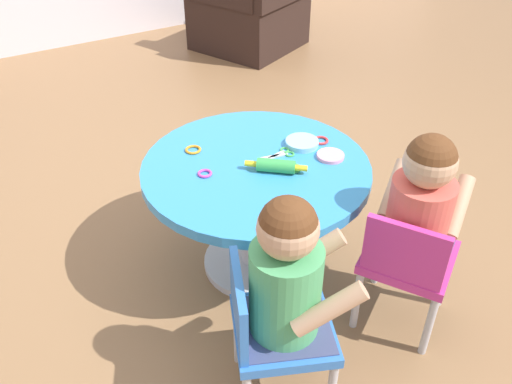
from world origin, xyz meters
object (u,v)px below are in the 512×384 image
seated_child_left (288,274)px  craft_scissors (281,154)px  child_chair_right (407,261)px  craft_table (256,192)px  seated_child_right (421,204)px  rolling_pin (276,166)px  armchair_dark (254,8)px  child_chair_left (272,329)px

seated_child_left → craft_scissors: size_ratio=3.79×
child_chair_right → craft_scissors: child_chair_right is taller
craft_table → seated_child_right: size_ratio=1.69×
rolling_pin → craft_scissors: 0.12m
seated_child_left → seated_child_right: bearing=5.0°
craft_table → armchair_dark: armchair_dark is taller
seated_child_left → craft_scissors: bearing=58.6°
child_chair_right → armchair_dark: size_ratio=0.57×
craft_table → child_chair_left: size_ratio=1.61×
seated_child_right → craft_scissors: 0.57m
craft_table → seated_child_left: size_ratio=1.69×
armchair_dark → craft_scissors: (-1.14, -2.14, 0.20)m
craft_table → seated_child_left: bearing=-112.2°
seated_child_left → child_chair_right: seated_child_left is taller
craft_table → rolling_pin: size_ratio=4.52×
seated_child_right → rolling_pin: (-0.29, 0.44, -0.01)m
craft_table → craft_scissors: 0.18m
child_chair_left → seated_child_left: seated_child_left is taller
seated_child_right → craft_table: bearing=122.2°
child_chair_right → craft_scissors: (-0.17, 0.55, 0.20)m
child_chair_left → seated_child_left: (0.04, -0.02, 0.23)m
child_chair_right → armchair_dark: (0.97, 2.69, 0.00)m
armchair_dark → craft_scissors: 2.43m
craft_table → seated_child_right: bearing=-57.8°
child_chair_left → rolling_pin: size_ratio=2.81×
seated_child_left → child_chair_right: bearing=3.0°
armchair_dark → rolling_pin: bearing=-118.7°
child_chair_right → armchair_dark: 2.86m
seated_child_left → craft_scissors: (0.35, 0.58, -0.03)m
seated_child_right → armchair_dark: (0.93, 2.67, -0.22)m
craft_table → child_chair_right: (0.29, -0.54, -0.07)m
child_chair_right → craft_table: bearing=118.5°
seated_child_left → rolling_pin: size_ratio=2.67×
child_chair_left → craft_scissors: 0.71m
rolling_pin → craft_table: bearing=117.9°
craft_table → seated_child_right: (0.33, -0.52, 0.15)m
craft_table → craft_scissors: size_ratio=6.40×
child_chair_left → rolling_pin: 0.61m
seated_child_right → craft_scissors: (-0.21, 0.53, -0.03)m
seated_child_left → armchair_dark: armchair_dark is taller
child_chair_left → armchair_dark: (1.53, 2.70, 0.00)m
seated_child_left → rolling_pin: bearing=61.0°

